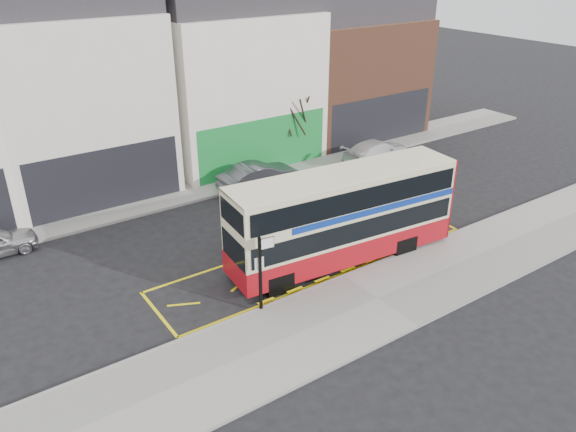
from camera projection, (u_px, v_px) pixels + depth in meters
ground at (338, 274)px, 22.47m from camera, size 120.00×120.00×0.00m
pavement at (378, 300)px, 20.74m from camera, size 40.00×4.00×0.15m
kerb at (344, 277)px, 22.16m from camera, size 40.00×0.15×0.15m
far_pavement at (211, 185)px, 30.58m from camera, size 50.00×3.00×0.15m
road_markings at (314, 258)px, 23.65m from camera, size 14.00×3.40×0.01m
terrace_left at (71, 88)px, 28.43m from camera, size 8.00×8.01×11.80m
terrace_green_shop at (227, 72)px, 33.13m from camera, size 9.00×8.01×11.30m
terrace_right at (344, 64)px, 37.93m from camera, size 9.00×8.01×10.30m
double_decker_bus at (344, 215)px, 22.65m from camera, size 9.90×3.15×3.89m
bus_stop_post at (262, 266)px, 19.39m from camera, size 0.71×0.19×2.89m
car_grey at (259, 176)px, 29.92m from camera, size 4.51×1.65×1.48m
car_white at (376, 152)px, 33.64m from camera, size 4.91×2.47×1.37m
street_tree_right at (294, 105)px, 32.35m from camera, size 2.42×2.42×5.21m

